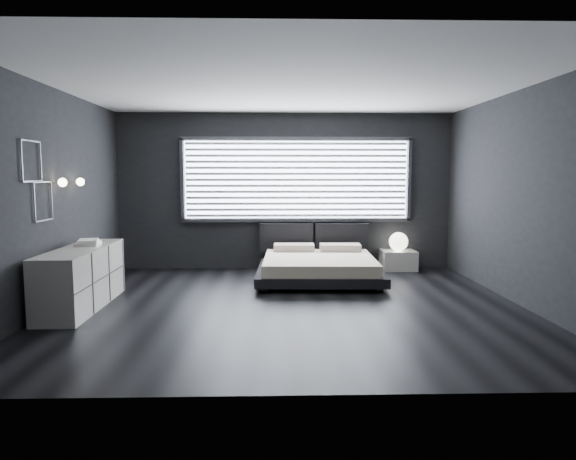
{
  "coord_description": "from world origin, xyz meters",
  "views": [
    {
      "loc": [
        -0.2,
        -6.54,
        1.69
      ],
      "look_at": [
        0.0,
        0.85,
        0.9
      ],
      "focal_mm": 32.0,
      "sensor_mm": 36.0,
      "label": 1
    }
  ],
  "objects": [
    {
      "name": "wall_art_lower",
      "position": [
        -2.98,
        -0.3,
        1.38
      ],
      "size": [
        0.01,
        0.48,
        0.48
      ],
      "color": "#47474C",
      "rests_on": "ground"
    },
    {
      "name": "wall_art_upper",
      "position": [
        -2.98,
        -0.55,
        1.85
      ],
      "size": [
        0.01,
        0.48,
        0.48
      ],
      "color": "#47474C",
      "rests_on": "ground"
    },
    {
      "name": "book_stack",
      "position": [
        -2.68,
        0.29,
        0.8
      ],
      "size": [
        0.33,
        0.41,
        0.08
      ],
      "color": "white",
      "rests_on": "dresser"
    },
    {
      "name": "headboard",
      "position": [
        0.52,
        2.64,
        0.57
      ],
      "size": [
        1.96,
        0.16,
        0.52
      ],
      "color": "black",
      "rests_on": "ground"
    },
    {
      "name": "dresser",
      "position": [
        -2.67,
        -0.01,
        0.38
      ],
      "size": [
        0.55,
        1.92,
        0.77
      ],
      "color": "silver",
      "rests_on": "ground"
    },
    {
      "name": "sconce_near",
      "position": [
        -2.88,
        0.05,
        1.6
      ],
      "size": [
        0.18,
        0.11,
        0.11
      ],
      "color": "silver",
      "rests_on": "ground"
    },
    {
      "name": "bed",
      "position": [
        0.52,
        1.59,
        0.23
      ],
      "size": [
        2.02,
        1.94,
        0.51
      ],
      "color": "black",
      "rests_on": "ground"
    },
    {
      "name": "sconce_far",
      "position": [
        -2.88,
        0.65,
        1.6
      ],
      "size": [
        0.18,
        0.11,
        0.11
      ],
      "color": "silver",
      "rests_on": "ground"
    },
    {
      "name": "room",
      "position": [
        0.0,
        0.0,
        1.4
      ],
      "size": [
        6.04,
        6.0,
        2.8
      ],
      "color": "black",
      "rests_on": "ground"
    },
    {
      "name": "orb_lamp",
      "position": [
        2.01,
        2.45,
        0.51
      ],
      "size": [
        0.33,
        0.33,
        0.33
      ],
      "primitive_type": "sphere",
      "color": "white",
      "rests_on": "nightstand"
    },
    {
      "name": "nightstand",
      "position": [
        2.03,
        2.5,
        0.17
      ],
      "size": [
        0.61,
        0.51,
        0.35
      ],
      "primitive_type": "cube",
      "rotation": [
        0.0,
        0.0,
        0.02
      ],
      "color": "silver",
      "rests_on": "ground"
    },
    {
      "name": "window",
      "position": [
        0.2,
        2.7,
        1.61
      ],
      "size": [
        4.14,
        0.09,
        1.52
      ],
      "color": "white",
      "rests_on": "ground"
    }
  ]
}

